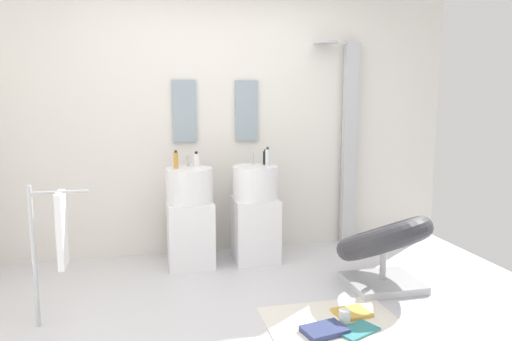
{
  "coord_description": "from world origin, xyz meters",
  "views": [
    {
      "loc": [
        -0.69,
        -3.02,
        1.51
      ],
      "look_at": [
        0.15,
        0.55,
        0.95
      ],
      "focal_mm": 33.91,
      "sensor_mm": 36.0,
      "label": 1
    }
  ],
  "objects_px": {
    "pedestal_sink_left": "(190,216)",
    "towel_rack": "(57,233)",
    "soap_bottle_white": "(196,160)",
    "soap_bottle_black": "(266,157)",
    "lounge_chair": "(384,244)",
    "magazine_teal": "(358,330)",
    "soap_bottle_clear": "(268,157)",
    "pedestal_sink_right": "(255,213)",
    "magazine_ochre": "(352,313)",
    "soap_bottle_amber": "(176,160)",
    "shower_column": "(348,140)",
    "coffee_mug": "(345,317)",
    "magazine_navy": "(324,330)"
  },
  "relations": [
    {
      "from": "magazine_teal",
      "to": "pedestal_sink_right",
      "type": "bearing_deg",
      "value": 76.92
    },
    {
      "from": "towel_rack",
      "to": "pedestal_sink_right",
      "type": "bearing_deg",
      "value": 31.73
    },
    {
      "from": "coffee_mug",
      "to": "soap_bottle_black",
      "type": "xyz_separation_m",
      "value": [
        -0.16,
        1.51,
        0.89
      ]
    },
    {
      "from": "magazine_teal",
      "to": "soap_bottle_white",
      "type": "relative_size",
      "value": 1.97
    },
    {
      "from": "shower_column",
      "to": "towel_rack",
      "type": "bearing_deg",
      "value": -153.91
    },
    {
      "from": "soap_bottle_black",
      "to": "towel_rack",
      "type": "bearing_deg",
      "value": -148.04
    },
    {
      "from": "pedestal_sink_left",
      "to": "soap_bottle_black",
      "type": "relative_size",
      "value": 6.97
    },
    {
      "from": "coffee_mug",
      "to": "soap_bottle_black",
      "type": "distance_m",
      "value": 1.76
    },
    {
      "from": "magazine_teal",
      "to": "magazine_ochre",
      "type": "bearing_deg",
      "value": 49.45
    },
    {
      "from": "magazine_ochre",
      "to": "soap_bottle_black",
      "type": "xyz_separation_m",
      "value": [
        -0.27,
        1.38,
        0.93
      ]
    },
    {
      "from": "soap_bottle_clear",
      "to": "soap_bottle_black",
      "type": "bearing_deg",
      "value": 85.65
    },
    {
      "from": "soap_bottle_black",
      "to": "coffee_mug",
      "type": "bearing_deg",
      "value": -84.01
    },
    {
      "from": "lounge_chair",
      "to": "soap_bottle_black",
      "type": "xyz_separation_m",
      "value": [
        -0.73,
        0.95,
        0.6
      ]
    },
    {
      "from": "magazine_teal",
      "to": "soap_bottle_black",
      "type": "relative_size",
      "value": 1.91
    },
    {
      "from": "pedestal_sink_left",
      "to": "towel_rack",
      "type": "height_order",
      "value": "pedestal_sink_left"
    },
    {
      "from": "magazine_navy",
      "to": "magazine_ochre",
      "type": "distance_m",
      "value": 0.35
    },
    {
      "from": "coffee_mug",
      "to": "soap_bottle_black",
      "type": "height_order",
      "value": "soap_bottle_black"
    },
    {
      "from": "shower_column",
      "to": "soap_bottle_amber",
      "type": "xyz_separation_m",
      "value": [
        -1.76,
        -0.29,
        -0.12
      ]
    },
    {
      "from": "pedestal_sink_right",
      "to": "shower_column",
      "type": "bearing_deg",
      "value": 16.6
    },
    {
      "from": "coffee_mug",
      "to": "soap_bottle_clear",
      "type": "xyz_separation_m",
      "value": [
        -0.17,
        1.41,
        0.91
      ]
    },
    {
      "from": "soap_bottle_white",
      "to": "soap_bottle_black",
      "type": "bearing_deg",
      "value": 0.45
    },
    {
      "from": "lounge_chair",
      "to": "soap_bottle_white",
      "type": "xyz_separation_m",
      "value": [
        -1.37,
        0.95,
        0.6
      ]
    },
    {
      "from": "shower_column",
      "to": "lounge_chair",
      "type": "height_order",
      "value": "shower_column"
    },
    {
      "from": "magazine_navy",
      "to": "soap_bottle_white",
      "type": "xyz_separation_m",
      "value": [
        -0.63,
        1.59,
        0.92
      ]
    },
    {
      "from": "towel_rack",
      "to": "soap_bottle_amber",
      "type": "height_order",
      "value": "soap_bottle_amber"
    },
    {
      "from": "towel_rack",
      "to": "magazine_ochre",
      "type": "relative_size",
      "value": 4.06
    },
    {
      "from": "soap_bottle_white",
      "to": "soap_bottle_black",
      "type": "height_order",
      "value": "soap_bottle_black"
    },
    {
      "from": "shower_column",
      "to": "lounge_chair",
      "type": "bearing_deg",
      "value": -99.55
    },
    {
      "from": "pedestal_sink_right",
      "to": "coffee_mug",
      "type": "xyz_separation_m",
      "value": [
        0.28,
        -1.43,
        -0.39
      ]
    },
    {
      "from": "lounge_chair",
      "to": "soap_bottle_amber",
      "type": "xyz_separation_m",
      "value": [
        -1.56,
        0.89,
        0.61
      ]
    },
    {
      "from": "soap_bottle_white",
      "to": "magazine_ochre",
      "type": "bearing_deg",
      "value": -56.5
    },
    {
      "from": "soap_bottle_white",
      "to": "soap_bottle_amber",
      "type": "bearing_deg",
      "value": -162.21
    },
    {
      "from": "magazine_teal",
      "to": "soap_bottle_clear",
      "type": "xyz_separation_m",
      "value": [
        -0.21,
        1.52,
        0.95
      ]
    },
    {
      "from": "shower_column",
      "to": "lounge_chair",
      "type": "distance_m",
      "value": 1.4
    },
    {
      "from": "soap_bottle_black",
      "to": "soap_bottle_amber",
      "type": "height_order",
      "value": "soap_bottle_amber"
    },
    {
      "from": "pedestal_sink_right",
      "to": "shower_column",
      "type": "relative_size",
      "value": 0.48
    },
    {
      "from": "pedestal_sink_right",
      "to": "coffee_mug",
      "type": "height_order",
      "value": "pedestal_sink_right"
    },
    {
      "from": "towel_rack",
      "to": "soap_bottle_clear",
      "type": "distance_m",
      "value": 1.95
    },
    {
      "from": "pedestal_sink_right",
      "to": "coffee_mug",
      "type": "relative_size",
      "value": 9.69
    },
    {
      "from": "magazine_teal",
      "to": "soap_bottle_clear",
      "type": "height_order",
      "value": "soap_bottle_clear"
    },
    {
      "from": "magazine_teal",
      "to": "magazine_ochre",
      "type": "xyz_separation_m",
      "value": [
        0.07,
        0.24,
        0.0
      ]
    },
    {
      "from": "pedestal_sink_left",
      "to": "pedestal_sink_right",
      "type": "bearing_deg",
      "value": 0.0
    },
    {
      "from": "soap_bottle_amber",
      "to": "magazine_ochre",
      "type": "bearing_deg",
      "value": -50.21
    },
    {
      "from": "pedestal_sink_left",
      "to": "pedestal_sink_right",
      "type": "distance_m",
      "value": 0.6
    },
    {
      "from": "soap_bottle_white",
      "to": "soap_bottle_clear",
      "type": "xyz_separation_m",
      "value": [
        0.64,
        -0.1,
        0.02
      ]
    },
    {
      "from": "pedestal_sink_right",
      "to": "soap_bottle_clear",
      "type": "distance_m",
      "value": 0.53
    },
    {
      "from": "towel_rack",
      "to": "magazine_navy",
      "type": "xyz_separation_m",
      "value": [
        1.66,
        -0.55,
        -0.6
      ]
    },
    {
      "from": "magazine_ochre",
      "to": "soap_bottle_clear",
      "type": "relative_size",
      "value": 1.36
    },
    {
      "from": "soap_bottle_white",
      "to": "soap_bottle_clear",
      "type": "distance_m",
      "value": 0.64
    },
    {
      "from": "lounge_chair",
      "to": "coffee_mug",
      "type": "height_order",
      "value": "lounge_chair"
    }
  ]
}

